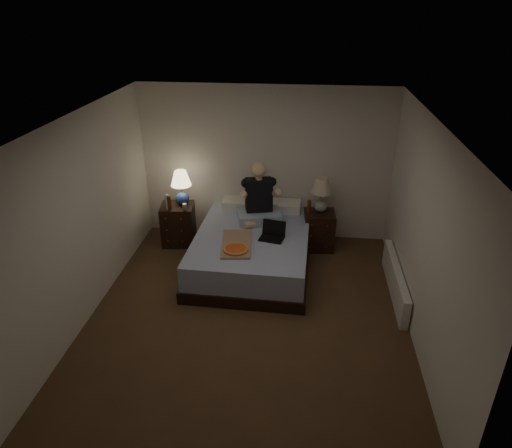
# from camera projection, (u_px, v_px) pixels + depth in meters

# --- Properties ---
(floor) EXTENTS (4.00, 4.50, 0.00)m
(floor) POSITION_uv_depth(u_px,v_px,m) (248.00, 314.00, 5.86)
(floor) COLOR brown
(floor) RESTS_ON ground
(ceiling) EXTENTS (4.00, 4.50, 0.00)m
(ceiling) POSITION_uv_depth(u_px,v_px,m) (247.00, 121.00, 4.74)
(ceiling) COLOR white
(ceiling) RESTS_ON ground
(wall_back) EXTENTS (4.00, 0.00, 2.50)m
(wall_back) POSITION_uv_depth(u_px,v_px,m) (265.00, 164.00, 7.30)
(wall_back) COLOR white
(wall_back) RESTS_ON ground
(wall_front) EXTENTS (4.00, 0.00, 2.50)m
(wall_front) POSITION_uv_depth(u_px,v_px,m) (208.00, 368.00, 3.30)
(wall_front) COLOR white
(wall_front) RESTS_ON ground
(wall_left) EXTENTS (0.00, 4.50, 2.50)m
(wall_left) POSITION_uv_depth(u_px,v_px,m) (83.00, 219.00, 5.50)
(wall_left) COLOR white
(wall_left) RESTS_ON ground
(wall_right) EXTENTS (0.00, 4.50, 2.50)m
(wall_right) POSITION_uv_depth(u_px,v_px,m) (424.00, 237.00, 5.10)
(wall_right) COLOR white
(wall_right) RESTS_ON ground
(bed) EXTENTS (1.69, 2.22, 0.54)m
(bed) POSITION_uv_depth(u_px,v_px,m) (252.00, 250.00, 6.80)
(bed) COLOR #5267A5
(bed) RESTS_ON floor
(nightstand_left) EXTENTS (0.57, 0.52, 0.67)m
(nightstand_left) POSITION_uv_depth(u_px,v_px,m) (178.00, 224.00, 7.42)
(nightstand_left) COLOR black
(nightstand_left) RESTS_ON floor
(nightstand_right) EXTENTS (0.51, 0.46, 0.62)m
(nightstand_right) POSITION_uv_depth(u_px,v_px,m) (319.00, 230.00, 7.28)
(nightstand_right) COLOR black
(nightstand_right) RESTS_ON floor
(lamp_left) EXTENTS (0.37, 0.37, 0.56)m
(lamp_left) POSITION_uv_depth(u_px,v_px,m) (181.00, 188.00, 7.21)
(lamp_left) COLOR #2A479B
(lamp_left) RESTS_ON nightstand_left
(lamp_right) EXTENTS (0.39, 0.39, 0.56)m
(lamp_right) POSITION_uv_depth(u_px,v_px,m) (321.00, 195.00, 7.06)
(lamp_right) COLOR gray
(lamp_right) RESTS_ON nightstand_right
(water_bottle) EXTENTS (0.07, 0.07, 0.25)m
(water_bottle) POSITION_uv_depth(u_px,v_px,m) (168.00, 202.00, 7.09)
(water_bottle) COLOR silver
(water_bottle) RESTS_ON nightstand_left
(soda_can) EXTENTS (0.07, 0.07, 0.10)m
(soda_can) POSITION_uv_depth(u_px,v_px,m) (185.00, 207.00, 7.11)
(soda_can) COLOR beige
(soda_can) RESTS_ON nightstand_left
(beer_bottle_left) EXTENTS (0.06, 0.06, 0.23)m
(beer_bottle_left) POSITION_uv_depth(u_px,v_px,m) (169.00, 203.00, 7.08)
(beer_bottle_left) COLOR #51280B
(beer_bottle_left) RESTS_ON nightstand_left
(beer_bottle_right) EXTENTS (0.06, 0.06, 0.23)m
(beer_bottle_right) POSITION_uv_depth(u_px,v_px,m) (309.00, 207.00, 7.05)
(beer_bottle_right) COLOR #58190C
(beer_bottle_right) RESTS_ON nightstand_right
(person) EXTENTS (0.77, 0.66, 0.93)m
(person) POSITION_uv_depth(u_px,v_px,m) (259.00, 193.00, 6.85)
(person) COLOR black
(person) RESTS_ON bed
(laptop) EXTENTS (0.39, 0.34, 0.24)m
(laptop) POSITION_uv_depth(u_px,v_px,m) (272.00, 232.00, 6.48)
(laptop) COLOR black
(laptop) RESTS_ON bed
(pizza_box) EXTENTS (0.48, 0.80, 0.08)m
(pizza_box) POSITION_uv_depth(u_px,v_px,m) (236.00, 250.00, 6.18)
(pizza_box) COLOR tan
(pizza_box) RESTS_ON bed
(radiator) EXTENTS (0.10, 1.60, 0.40)m
(radiator) POSITION_uv_depth(u_px,v_px,m) (395.00, 281.00, 6.20)
(radiator) COLOR white
(radiator) RESTS_ON floor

